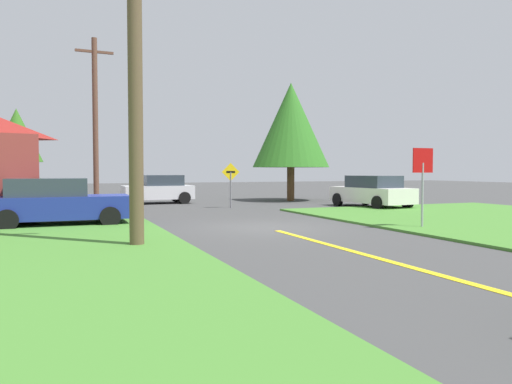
{
  "coord_description": "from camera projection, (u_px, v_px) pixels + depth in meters",
  "views": [
    {
      "loc": [
        -6.31,
        -14.81,
        1.88
      ],
      "look_at": [
        0.94,
        3.1,
        1.03
      ],
      "focal_mm": 34.36,
      "sensor_mm": 36.0,
      "label": 1
    }
  ],
  "objects": [
    {
      "name": "parked_car_near_building",
      "position": [
        57.0,
        202.0,
        16.47
      ],
      "size": [
        4.52,
        2.07,
        1.62
      ],
      "rotation": [
        0.0,
        0.0,
        0.0
      ],
      "color": "navy",
      "rests_on": "ground"
    },
    {
      "name": "car_approaching_junction",
      "position": [
        159.0,
        189.0,
        27.94
      ],
      "size": [
        3.91,
        2.21,
        1.62
      ],
      "rotation": [
        0.0,
        0.0,
        3.16
      ],
      "color": "silver",
      "rests_on": "ground"
    },
    {
      "name": "ground_plane",
      "position": [
        265.0,
        227.0,
        16.16
      ],
      "size": [
        120.0,
        120.0,
        0.0
      ],
      "primitive_type": "plane",
      "color": "#404040"
    },
    {
      "name": "pine_tree_center",
      "position": [
        17.0,
        136.0,
        29.35
      ],
      "size": [
        2.91,
        2.91,
        5.6
      ],
      "color": "brown",
      "rests_on": "ground"
    },
    {
      "name": "oak_tree_left",
      "position": [
        291.0,
        125.0,
        30.36
      ],
      "size": [
        4.76,
        4.76,
        7.32
      ],
      "color": "brown",
      "rests_on": "ground"
    },
    {
      "name": "stop_sign",
      "position": [
        423.0,
        172.0,
        15.63
      ],
      "size": [
        0.78,
        0.07,
        2.59
      ],
      "rotation": [
        0.0,
        0.0,
        3.15
      ],
      "color": "#9EA0A8",
      "rests_on": "ground"
    },
    {
      "name": "direction_sign",
      "position": [
        231.0,
        180.0,
        24.45
      ],
      "size": [
        0.9,
        0.1,
        2.26
      ],
      "color": "slate",
      "rests_on": "ground"
    },
    {
      "name": "lane_stripe_center",
      "position": [
        440.0,
        275.0,
        8.75
      ],
      "size": [
        0.2,
        14.0,
        0.01
      ],
      "primitive_type": "cube",
      "color": "yellow",
      "rests_on": "ground"
    },
    {
      "name": "utility_pole_near",
      "position": [
        135.0,
        70.0,
        11.78
      ],
      "size": [
        1.8,
        0.42,
        8.42
      ],
      "color": "brown",
      "rests_on": "ground"
    },
    {
      "name": "car_on_crossroad",
      "position": [
        372.0,
        192.0,
        24.93
      ],
      "size": [
        2.45,
        4.74,
        1.62
      ],
      "rotation": [
        0.0,
        0.0,
        1.66
      ],
      "color": "white",
      "rests_on": "ground"
    },
    {
      "name": "utility_pole_mid",
      "position": [
        95.0,
        121.0,
        24.02
      ],
      "size": [
        1.8,
        0.26,
        8.35
      ],
      "color": "brown",
      "rests_on": "ground"
    }
  ]
}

